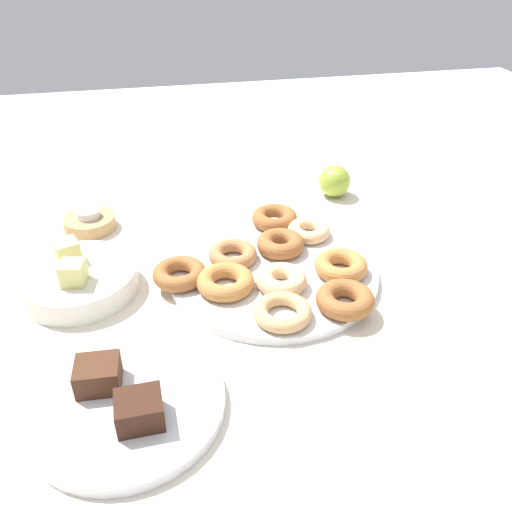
# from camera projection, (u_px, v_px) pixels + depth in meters

# --- Properties ---
(ground_plane) EXTENTS (2.40, 2.40, 0.00)m
(ground_plane) POSITION_uv_depth(u_px,v_px,m) (273.00, 276.00, 0.90)
(ground_plane) COLOR beige
(donut_plate) EXTENTS (0.35, 0.35, 0.01)m
(donut_plate) POSITION_uv_depth(u_px,v_px,m) (273.00, 272.00, 0.90)
(donut_plate) COLOR silver
(donut_plate) RESTS_ON ground_plane
(donut_0) EXTENTS (0.10, 0.10, 0.03)m
(donut_0) POSITION_uv_depth(u_px,v_px,m) (180.00, 275.00, 0.86)
(donut_0) COLOR #995B2D
(donut_0) RESTS_ON donut_plate
(donut_1) EXTENTS (0.12, 0.12, 0.02)m
(donut_1) POSITION_uv_depth(u_px,v_px,m) (282.00, 312.00, 0.78)
(donut_1) COLOR tan
(donut_1) RESTS_ON donut_plate
(donut_2) EXTENTS (0.11, 0.11, 0.03)m
(donut_2) POSITION_uv_depth(u_px,v_px,m) (341.00, 266.00, 0.88)
(donut_2) COLOR #BC7A3D
(donut_2) RESTS_ON donut_plate
(donut_3) EXTENTS (0.12, 0.12, 0.03)m
(donut_3) POSITION_uv_depth(u_px,v_px,m) (280.00, 244.00, 0.94)
(donut_3) COLOR #995B2D
(donut_3) RESTS_ON donut_plate
(donut_4) EXTENTS (0.09, 0.09, 0.02)m
(donut_4) POSITION_uv_depth(u_px,v_px,m) (309.00, 230.00, 0.98)
(donut_4) COLOR #EABC84
(donut_4) RESTS_ON donut_plate
(donut_5) EXTENTS (0.10, 0.10, 0.03)m
(donut_5) POSITION_uv_depth(u_px,v_px,m) (274.00, 218.00, 1.02)
(donut_5) COLOR #995B2D
(donut_5) RESTS_ON donut_plate
(donut_6) EXTENTS (0.12, 0.12, 0.03)m
(donut_6) POSITION_uv_depth(u_px,v_px,m) (345.00, 299.00, 0.80)
(donut_6) COLOR #995B2D
(donut_6) RESTS_ON donut_plate
(donut_7) EXTENTS (0.09, 0.09, 0.03)m
(donut_7) POSITION_uv_depth(u_px,v_px,m) (225.00, 282.00, 0.84)
(donut_7) COLOR #BC7A3D
(donut_7) RESTS_ON donut_plate
(donut_8) EXTENTS (0.11, 0.11, 0.02)m
(donut_8) POSITION_uv_depth(u_px,v_px,m) (233.00, 254.00, 0.91)
(donut_8) COLOR #B27547
(donut_8) RESTS_ON donut_plate
(donut_9) EXTENTS (0.09, 0.09, 0.03)m
(donut_9) POSITION_uv_depth(u_px,v_px,m) (284.00, 280.00, 0.85)
(donut_9) COLOR #EABC84
(donut_9) RESTS_ON donut_plate
(cake_plate) EXTENTS (0.25, 0.25, 0.02)m
(cake_plate) POSITION_uv_depth(u_px,v_px,m) (126.00, 404.00, 0.66)
(cake_plate) COLOR silver
(cake_plate) RESTS_ON ground_plane
(brownie_near) EXTENTS (0.05, 0.06, 0.04)m
(brownie_near) POSITION_uv_depth(u_px,v_px,m) (139.00, 410.00, 0.62)
(brownie_near) COLOR #381E14
(brownie_near) RESTS_ON cake_plate
(brownie_far) EXTENTS (0.05, 0.06, 0.04)m
(brownie_far) POSITION_uv_depth(u_px,v_px,m) (98.00, 375.00, 0.67)
(brownie_far) COLOR #472819
(brownie_far) RESTS_ON cake_plate
(candle_holder) EXTENTS (0.10, 0.10, 0.03)m
(candle_holder) POSITION_uv_depth(u_px,v_px,m) (90.00, 223.00, 1.03)
(candle_holder) COLOR tan
(candle_holder) RESTS_ON ground_plane
(tealight) EXTENTS (0.04, 0.04, 0.01)m
(tealight) POSITION_uv_depth(u_px,v_px,m) (88.00, 213.00, 1.02)
(tealight) COLOR silver
(tealight) RESTS_ON candle_holder
(fruit_bowl) EXTENTS (0.19, 0.19, 0.04)m
(fruit_bowl) POSITION_uv_depth(u_px,v_px,m) (79.00, 281.00, 0.86)
(fruit_bowl) COLOR silver
(fruit_bowl) RESTS_ON ground_plane
(melon_chunk_left) EXTENTS (0.04, 0.04, 0.04)m
(melon_chunk_left) POSITION_uv_depth(u_px,v_px,m) (73.00, 273.00, 0.81)
(melon_chunk_left) COLOR #DBD67A
(melon_chunk_left) RESTS_ON fruit_bowl
(melon_chunk_right) EXTENTS (0.05, 0.05, 0.04)m
(melon_chunk_right) POSITION_uv_depth(u_px,v_px,m) (67.00, 251.00, 0.86)
(melon_chunk_right) COLOR #DBD67A
(melon_chunk_right) RESTS_ON fruit_bowl
(apple) EXTENTS (0.07, 0.07, 0.07)m
(apple) POSITION_uv_depth(u_px,v_px,m) (335.00, 181.00, 1.14)
(apple) COLOR #93AD38
(apple) RESTS_ON ground_plane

